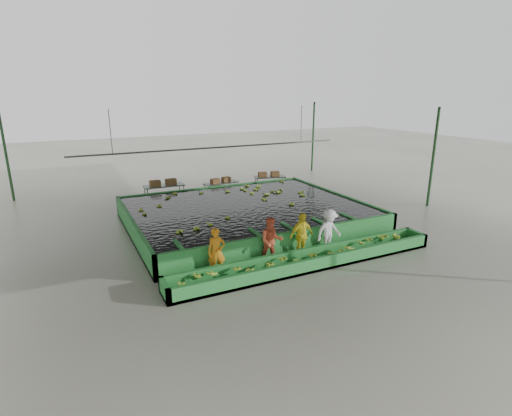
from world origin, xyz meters
name	(u,v)px	position (x,y,z in m)	size (l,w,h in m)	color
ground	(261,234)	(0.00, 0.00, 0.00)	(80.00, 80.00, 0.00)	gray
shed_roof	(262,111)	(0.00, 0.00, 5.00)	(20.00, 22.00, 0.04)	gray
shed_posts	(262,175)	(0.00, 0.00, 2.50)	(20.00, 22.00, 5.00)	#1E4420
flotation_tank	(246,214)	(0.00, 1.50, 0.45)	(10.00, 8.00, 0.90)	#267D32
tank_water	(246,206)	(0.00, 1.50, 0.85)	(9.70, 7.70, 0.00)	black
sorting_trough	(310,260)	(0.00, -3.60, 0.25)	(10.00, 1.00, 0.50)	#267D32
cableway_rail	(217,148)	(0.00, 5.00, 3.00)	(0.08, 0.08, 14.00)	#59605B
rail_hanger_left	(110,132)	(-5.00, 5.00, 4.00)	(0.04, 0.04, 2.00)	#59605B
rail_hanger_right	(301,124)	(5.00, 5.00, 4.00)	(0.04, 0.04, 2.00)	#59605B
worker_a	(216,252)	(-3.03, -2.80, 0.79)	(0.58, 0.38, 1.59)	#C17213
worker_b	(271,241)	(-1.04, -2.80, 0.83)	(0.81, 0.63, 1.66)	#CE5130
worker_c	(301,236)	(0.16, -2.80, 0.83)	(0.98, 0.41, 1.67)	yellow
worker_d	(329,231)	(1.35, -2.80, 0.81)	(1.05, 0.61, 1.63)	silver
packing_table_left	(164,194)	(-2.40, 6.71, 0.48)	(2.10, 0.84, 0.95)	#59605B
packing_table_mid	(221,190)	(0.68, 6.27, 0.44)	(1.93, 0.77, 0.88)	#59605B
packing_table_right	(270,183)	(3.96, 6.65, 0.42)	(1.85, 0.74, 0.84)	#59605B
box_stack_left	(163,185)	(-2.45, 6.63, 0.95)	(1.39, 0.39, 0.30)	brown
box_stack_mid	(221,182)	(0.66, 6.26, 0.88)	(1.19, 0.33, 0.26)	brown
box_stack_right	(269,176)	(3.91, 6.70, 0.84)	(1.27, 0.35, 0.27)	brown
floating_bananas	(239,201)	(0.00, 2.30, 0.85)	(9.02, 6.15, 0.12)	#8BB22B
trough_bananas	(310,256)	(0.00, -3.60, 0.40)	(8.58, 0.57, 0.11)	#8BB22B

